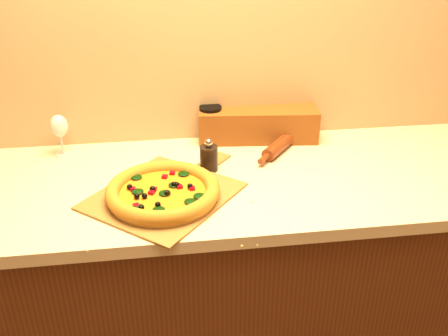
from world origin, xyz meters
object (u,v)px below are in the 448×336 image
pizza_peel (167,193)px  pizza (163,192)px  wine_glass (59,127)px  rolling_pin (282,144)px  pepper_grinder (209,157)px  dark_jar (211,123)px

pizza_peel → pizza: 0.04m
pizza_peel → pizza: pizza is taller
wine_glass → rolling_pin: bearing=-4.5°
pepper_grinder → wine_glass: (-0.50, 0.18, 0.06)m
pizza_peel → pepper_grinder: bearing=84.9°
pizza_peel → rolling_pin: (0.43, 0.27, 0.02)m
pepper_grinder → dark_jar: size_ratio=0.86×
pizza_peel → pizza: (-0.01, -0.03, 0.03)m
pizza → rolling_pin: size_ratio=1.22×
pizza_peel → wine_glass: bearing=177.4°
pizza → pepper_grinder: 0.24m
pizza → rolling_pin: (0.44, 0.30, -0.01)m
rolling_pin → wine_glass: 0.79m
pizza_peel → dark_jar: (0.18, 0.39, 0.06)m
wine_glass → pizza: bearing=-46.4°
pizza_peel → pepper_grinder: size_ratio=4.84×
wine_glass → dark_jar: (0.54, 0.06, -0.04)m
pizza_peel → rolling_pin: size_ratio=1.98×
pizza → pepper_grinder: pepper_grinder is taller
pizza_peel → pizza: bearing=-67.7°
pizza_peel → dark_jar: 0.43m
pizza → wine_glass: bearing=133.6°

